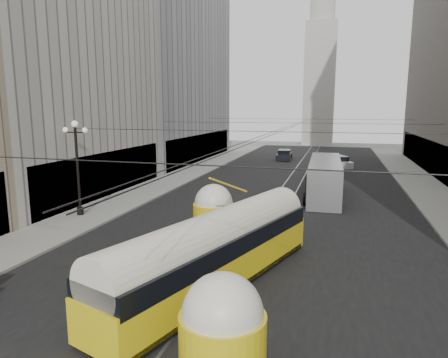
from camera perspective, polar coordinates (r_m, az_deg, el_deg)
The scene contains 14 objects.
road at distance 38.14m, azimuth 9.48°, elevation -1.13°, with size 20.00×85.00×0.02m, color black.
sidewalk_left at distance 44.37m, azimuth -5.56°, elevation 0.63°, with size 4.00×72.00×0.15m, color gray.
sidewalk_right at distance 42.09m, azimuth 26.50°, elevation -0.91°, with size 4.00×72.00×0.15m, color gray.
rail_left at distance 38.23m, azimuth 8.36°, elevation -1.07°, with size 0.12×85.00×0.04m, color gray.
rail_right at distance 38.06m, azimuth 10.60°, elevation -1.19°, with size 0.12×85.00×0.04m, color gray.
building_left_far at distance 58.37m, azimuth -8.95°, elevation 16.83°, with size 12.60×28.60×28.60m.
distant_tower at distance 85.15m, azimuth 13.59°, elevation 14.94°, with size 6.00×6.00×31.36m.
lamppost_left_mid at distance 28.41m, azimuth -20.23°, elevation 2.23°, with size 1.86×0.44×6.37m.
catenary at distance 36.44m, azimuth 9.75°, elevation 7.67°, with size 25.00×72.00×0.23m.
streetcar at distance 16.67m, azimuth -1.08°, elevation -10.10°, with size 6.19×14.03×3.20m.
city_bus at distance 34.62m, azimuth 14.21°, elevation 0.36°, with size 2.83×11.99×3.03m.
sedan_white_far at distance 51.93m, azimuth 15.98°, elevation 2.33°, with size 3.63×5.08×1.48m.
sedan_dark_far at distance 58.25m, azimuth 8.61°, elevation 3.39°, with size 2.12×4.69×1.45m.
pedestrian_crossing_a at distance 13.84m, azimuth -19.77°, elevation -18.82°, with size 0.55×0.36×1.51m, color #222227.
Camera 1 is at (4.09, -4.71, 7.30)m, focal length 32.00 mm.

